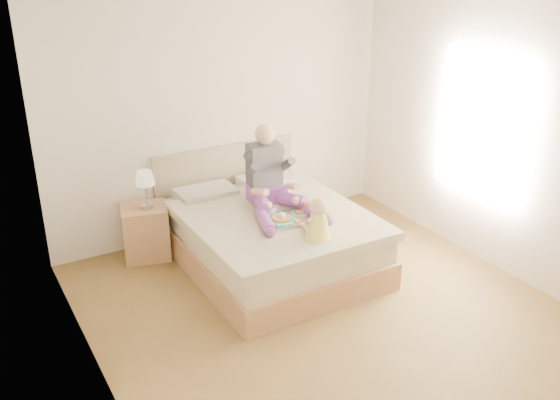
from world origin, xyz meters
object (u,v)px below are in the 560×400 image
adult (271,183)px  tray (291,217)px  nightstand (146,232)px  baby (318,221)px  bed (268,234)px

adult → tray: 0.47m
nightstand → baby: 1.98m
tray → baby: size_ratio=1.33×
nightstand → tray: bearing=-30.3°
tray → nightstand: bearing=141.3°
bed → tray: bearing=-80.3°
nightstand → baby: baby is taller
nightstand → adult: 1.45m
adult → tray: size_ratio=1.99×
tray → baby: (0.02, -0.44, 0.13)m
bed → nightstand: size_ratio=3.82×
adult → baby: size_ratio=2.64×
bed → tray: 0.49m
bed → tray: bed is taller
nightstand → tray: size_ratio=1.09×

